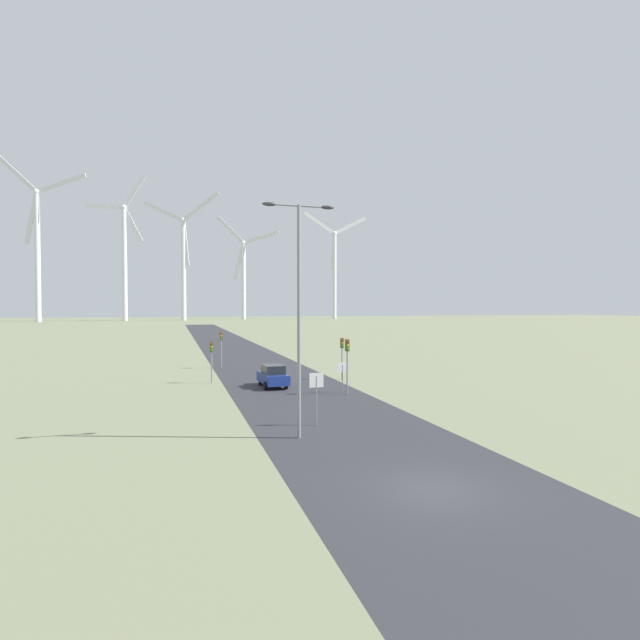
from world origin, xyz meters
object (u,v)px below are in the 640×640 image
(streetlamp, at_px, (299,294))
(stop_sign_far, at_px, (343,371))
(wind_turbine_far_left, at_px, (37,243))
(wind_turbine_center, at_px, (183,258))
(traffic_light_post_near_right, at_px, (347,354))
(wind_turbine_left, at_px, (124,253))
(car_approaching, at_px, (273,376))
(traffic_light_post_near_left, at_px, (212,353))
(wind_turbine_far_right, at_px, (334,266))
(traffic_light_post_mid_right, at_px, (342,349))
(traffic_light_post_mid_left, at_px, (221,341))
(stop_sign_near, at_px, (316,389))
(wind_turbine_right, at_px, (244,271))

(streetlamp, distance_m, stop_sign_far, 14.64)
(wind_turbine_far_left, bearing_deg, wind_turbine_center, 7.11)
(traffic_light_post_near_right, height_order, wind_turbine_left, wind_turbine_left)
(wind_turbine_left, relative_size, wind_turbine_center, 1.11)
(wind_turbine_center, bearing_deg, stop_sign_far, -87.84)
(car_approaching, bearing_deg, wind_turbine_left, 98.14)
(traffic_light_post_near_left, distance_m, traffic_light_post_near_right, 12.66)
(traffic_light_post_near_left, distance_m, wind_turbine_far_right, 224.47)
(car_approaching, bearing_deg, traffic_light_post_mid_right, 18.93)
(traffic_light_post_near_right, relative_size, wind_turbine_far_left, 0.06)
(stop_sign_far, distance_m, traffic_light_post_near_right, 1.69)
(traffic_light_post_mid_left, relative_size, wind_turbine_far_left, 0.06)
(stop_sign_far, distance_m, traffic_light_post_mid_left, 19.33)
(streetlamp, relative_size, wind_turbine_far_left, 0.17)
(traffic_light_post_near_left, bearing_deg, wind_turbine_center, 89.54)
(car_approaching, relative_size, wind_turbine_center, 0.07)
(car_approaching, bearing_deg, traffic_light_post_near_left, 143.14)
(stop_sign_near, relative_size, wind_turbine_far_left, 0.04)
(traffic_light_post_mid_left, relative_size, wind_turbine_far_right, 0.07)
(wind_turbine_center, bearing_deg, wind_turbine_right, 24.96)
(traffic_light_post_near_right, distance_m, traffic_light_post_mid_right, 7.65)
(traffic_light_post_near_left, relative_size, wind_turbine_left, 0.05)
(traffic_light_post_mid_right, distance_m, wind_turbine_far_right, 221.78)
(wind_turbine_far_left, relative_size, wind_turbine_center, 1.17)
(wind_turbine_far_right, bearing_deg, stop_sign_far, -107.90)
(streetlamp, relative_size, traffic_light_post_near_right, 2.82)
(traffic_light_post_mid_left, bearing_deg, stop_sign_far, -66.94)
(traffic_light_post_near_left, height_order, traffic_light_post_mid_right, traffic_light_post_mid_right)
(traffic_light_post_mid_right, bearing_deg, stop_sign_near, -113.60)
(traffic_light_post_near_right, relative_size, traffic_light_post_mid_right, 1.11)
(traffic_light_post_near_left, bearing_deg, wind_turbine_left, 96.96)
(traffic_light_post_near_right, bearing_deg, traffic_light_post_mid_left, 112.18)
(wind_turbine_left, height_order, wind_turbine_center, wind_turbine_left)
(traffic_light_post_mid_right, height_order, wind_turbine_far_right, wind_turbine_far_right)
(stop_sign_far, distance_m, wind_turbine_center, 206.93)
(traffic_light_post_near_right, xyz_separation_m, traffic_light_post_mid_right, (2.11, 7.35, -0.28))
(wind_turbine_far_left, bearing_deg, wind_turbine_left, 13.18)
(wind_turbine_left, relative_size, wind_turbine_right, 1.24)
(stop_sign_near, height_order, wind_turbine_right, wind_turbine_right)
(streetlamp, height_order, wind_turbine_far_left, wind_turbine_far_left)
(traffic_light_post_near_right, bearing_deg, wind_turbine_far_right, 72.18)
(stop_sign_far, height_order, car_approaching, stop_sign_far)
(traffic_light_post_near_left, xyz_separation_m, car_approaching, (4.67, -3.50, -1.72))
(stop_sign_near, distance_m, stop_sign_far, 10.83)
(stop_sign_near, relative_size, stop_sign_far, 1.26)
(wind_turbine_center, xyz_separation_m, wind_turbine_right, (29.74, 13.84, -4.38))
(stop_sign_far, bearing_deg, wind_turbine_center, 92.16)
(streetlamp, relative_size, traffic_light_post_near_left, 3.27)
(traffic_light_post_near_right, xyz_separation_m, wind_turbine_far_left, (-66.77, 198.54, 30.12))
(car_approaching, bearing_deg, wind_turbine_center, 90.88)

